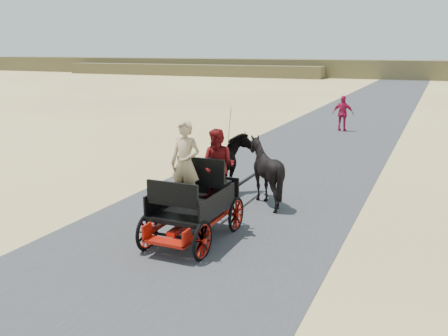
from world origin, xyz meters
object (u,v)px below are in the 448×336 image
at_px(horse_left, 226,168).
at_px(horse_right, 265,172).
at_px(pedestrian, 343,113).
at_px(carriage, 194,223).

relative_size(horse_left, horse_right, 1.18).
xyz_separation_m(horse_left, pedestrian, (0.76, 12.54, 0.02)).
xyz_separation_m(carriage, horse_left, (-0.55, 3.00, 0.49)).
bearing_deg(pedestrian, horse_left, 84.28).
bearing_deg(carriage, horse_left, 100.39).
height_order(carriage, horse_left, horse_left).
bearing_deg(horse_right, pedestrian, -88.47).
height_order(horse_left, pedestrian, pedestrian).
bearing_deg(horse_right, horse_left, 0.00).
distance_m(carriage, pedestrian, 15.55).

